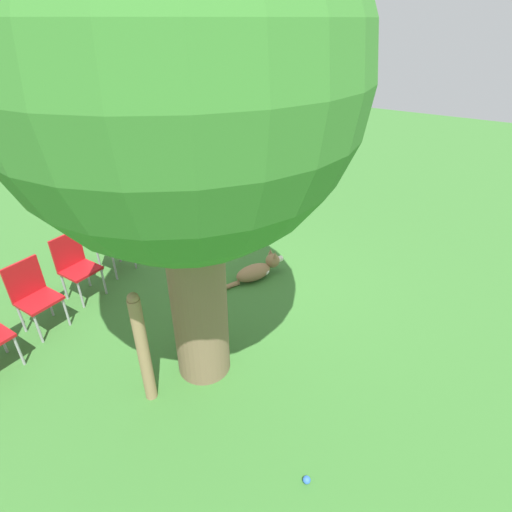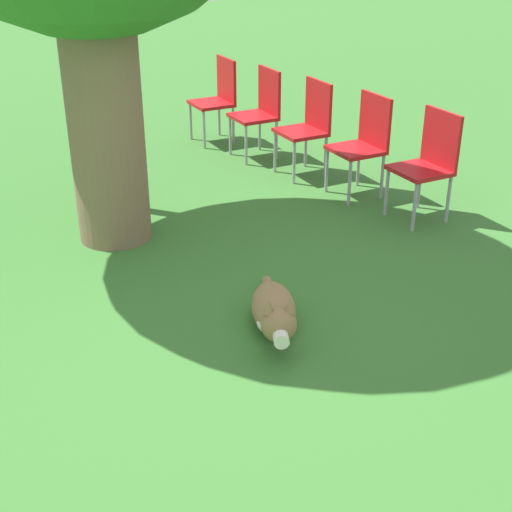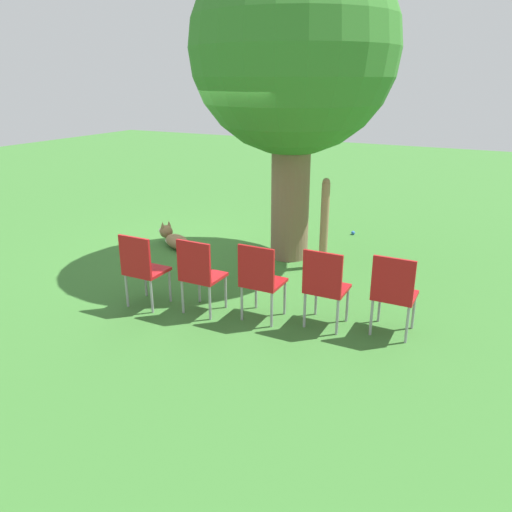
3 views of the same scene
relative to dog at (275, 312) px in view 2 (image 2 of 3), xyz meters
The scene contains 8 objects.
ground_plane 0.93m from the dog, 104.72° to the left, with size 30.00×30.00×0.00m, color #38702D.
dog is the anchor object (origin of this frame).
fence_post 2.56m from the dog, 96.49° to the left, with size 0.12×0.12×1.33m.
red_chair_0 2.32m from the dog, 27.05° to the left, with size 0.42×0.44×0.93m.
red_chair_1 2.59m from the dog, 43.14° to the left, with size 0.42×0.44×0.93m.
red_chair_2 3.02m from the dog, 55.36° to the left, with size 0.42×0.44×0.93m.
red_chair_3 3.54m from the dog, 64.21° to the left, with size 0.42×0.44×0.93m.
red_chair_4 4.13m from the dog, 70.63° to the left, with size 0.42×0.44×0.93m.
Camera 2 is at (-1.63, -4.31, 2.47)m, focal length 50.00 mm.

